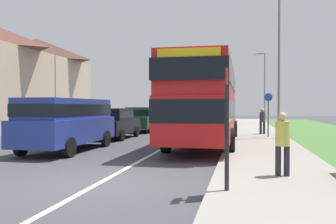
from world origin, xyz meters
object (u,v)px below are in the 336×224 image
Objects in this scene: pedestrian_at_stop at (283,141)px; street_lamp_far at (264,83)px; parked_car_dark_green at (142,118)px; parked_car_black at (115,122)px; bus_stop_sign at (227,120)px; double_decker_bus at (206,99)px; cycle_route_sign at (268,113)px; street_lamp_mid at (277,50)px; parked_van_blue at (68,120)px; pedestrian_walking_away at (262,120)px.

street_lamp_far is (1.17, 27.97, 3.12)m from pedestrian_at_stop.
pedestrian_at_stop is (7.79, -14.99, 0.03)m from parked_car_dark_green.
bus_stop_sign is at bearing -60.09° from parked_car_black.
double_decker_bus reaches higher than cycle_route_sign.
street_lamp_mid is (0.86, 10.67, 3.80)m from pedestrian_at_stop.
parked_car_dark_green is at bearing 89.53° from parked_van_blue.
pedestrian_walking_away is (0.26, 13.21, 0.00)m from pedestrian_at_stop.
parked_van_blue reaches higher than pedestrian_walking_away.
parked_car_black is 13.33m from bus_stop_sign.
parked_van_blue is 25.54m from street_lamp_far.
parked_van_blue is 1.29× the size of parked_car_black.
pedestrian_at_stop is 11.36m from street_lamp_mid.
street_lamp_mid reaches higher than pedestrian_walking_away.
street_lamp_mid is at bearing 36.29° from parked_van_blue.
pedestrian_walking_away is (2.88, 5.56, -1.17)m from double_decker_bus.
pedestrian_at_stop is at bearing -91.13° from pedestrian_walking_away.
street_lamp_far reaches higher than double_decker_bus.
double_decker_bus is 4.36× the size of bus_stop_sign.
cycle_route_sign reaches higher than pedestrian_at_stop.
street_lamp_far is at bearing 87.57° from cycle_route_sign.
parked_van_blue is 3.31× the size of pedestrian_walking_away.
bus_stop_sign is at bearing -125.49° from pedestrian_at_stop.
parked_car_dark_green is 0.60× the size of street_lamp_far.
parked_car_black reaches higher than pedestrian_at_stop.
parked_car_dark_green is 10.40m from street_lamp_mid.
bus_stop_sign is (-1.53, -14.98, 0.56)m from pedestrian_walking_away.
street_lamp_far is (3.79, 20.32, 1.95)m from double_decker_bus.
street_lamp_mid reaches higher than bus_stop_sign.
cycle_route_sign is (8.37, 1.55, 0.50)m from parked_car_black.
parked_car_black is at bearing 158.20° from double_decker_bus.
street_lamp_mid is (2.13, 12.44, 3.24)m from bus_stop_sign.
cycle_route_sign is (1.73, 13.09, -0.11)m from bus_stop_sign.
pedestrian_at_stop is at bearing -62.54° from parked_car_dark_green.
pedestrian_at_stop is at bearing -92.40° from street_lamp_far.
parked_van_blue is 8.96m from pedestrian_at_stop.
cycle_route_sign is (0.21, -1.90, 0.45)m from pedestrian_walking_away.
parked_car_dark_green is 8.24m from pedestrian_walking_away.
parked_car_dark_green is 16.89m from pedestrian_at_stop.
cycle_route_sign is at bearing -83.80° from pedestrian_walking_away.
double_decker_bus is 6.37m from pedestrian_walking_away.
double_decker_bus is 9.06m from parked_car_dark_green.
pedestrian_walking_away is at bearing 22.88° from parked_car_black.
street_lamp_far is (9.05, 23.71, 2.83)m from parked_van_blue.
cycle_route_sign is at bearing 10.49° from parked_car_black.
parked_car_black is (-0.03, 5.51, -0.34)m from parked_van_blue.
cycle_route_sign is 0.36× the size of street_lamp_far.
pedestrian_walking_away is 0.24× the size of street_lamp_far.
pedestrian_walking_away is 15.11m from street_lamp_far.
parked_van_blue is 12.10m from pedestrian_walking_away.
pedestrian_at_stop is 1.00× the size of pedestrian_walking_away.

